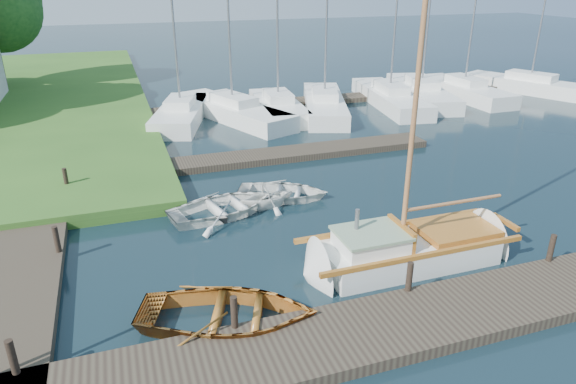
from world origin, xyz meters
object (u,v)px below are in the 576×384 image
object	(u,v)px
tender_c	(283,190)
marina_boat_2	(278,106)
mooring_post_2	(409,277)
mooring_post_4	(57,239)
tender_b	(267,194)
mooring_post_3	(551,248)
marina_boat_1	(233,109)
mooring_post_5	(66,179)
dinghy	(228,310)
marina_boat_5	(421,91)
sailboat	(412,251)
marina_boat_3	(324,103)
marina_boat_7	(530,84)
marina_boat_4	(390,96)
tender_a	(223,204)
marina_boat_6	(464,89)
mooring_post_1	(234,312)
marina_boat_0	(181,112)
mooring_post_0	(12,357)

from	to	relation	value
tender_c	marina_boat_2	distance (m)	12.14
mooring_post_2	tender_c	bearing A→B (deg)	97.54
mooring_post_4	tender_b	world-z (taller)	mooring_post_4
tender_b	mooring_post_3	bearing A→B (deg)	-142.75
mooring_post_2	tender_b	xyz separation A→B (m)	(-1.75, 6.59, -0.17)
mooring_post_3	tender_c	world-z (taller)	mooring_post_3
mooring_post_4	tender_b	size ratio (longest dim) A/B	0.40
marina_boat_1	mooring_post_5	bearing A→B (deg)	114.98
dinghy	marina_boat_5	distance (m)	25.94
mooring_post_5	sailboat	xyz separation A→B (m)	(9.62, -8.35, -0.36)
marina_boat_3	marina_boat_7	xyz separation A→B (m)	(15.73, 0.42, -0.01)
marina_boat_7	dinghy	bearing A→B (deg)	100.77
tender_b	marina_boat_4	size ratio (longest dim) A/B	0.17
tender_a	marina_boat_5	bearing A→B (deg)	-63.92
mooring_post_2	tender_b	distance (m)	6.82
mooring_post_2	tender_c	size ratio (longest dim) A/B	0.24
marina_boat_2	marina_boat_5	world-z (taller)	marina_boat_2
tender_b	marina_boat_6	bearing A→B (deg)	-60.62
mooring_post_4	marina_boat_1	xyz separation A→B (m)	(8.42, 13.88, -0.15)
marina_boat_7	mooring_post_1	bearing A→B (deg)	101.54
marina_boat_3	marina_boat_1	bearing A→B (deg)	106.49
tender_c	marina_boat_3	xyz separation A→B (m)	(6.45, 11.46, 0.23)
tender_a	marina_boat_0	size ratio (longest dim) A/B	0.32
mooring_post_0	sailboat	xyz separation A→B (m)	(10.12, 1.65, -0.36)
mooring_post_4	marina_boat_5	xyz separation A→B (m)	(21.38, 14.71, -0.14)
tender_b	marina_boat_6	size ratio (longest dim) A/B	0.21
marina_boat_5	marina_boat_7	size ratio (longest dim) A/B	0.89
tender_c	marina_boat_0	size ratio (longest dim) A/B	0.28
mooring_post_3	marina_boat_3	world-z (taller)	marina_boat_3
tender_b	marina_boat_5	size ratio (longest dim) A/B	0.19
mooring_post_1	mooring_post_4	bearing A→B (deg)	128.66
mooring_post_4	marina_boat_2	bearing A→B (deg)	51.07
tender_b	mooring_post_5	bearing A→B (deg)	56.97
marina_boat_2	marina_boat_3	size ratio (longest dim) A/B	0.97
mooring_post_1	mooring_post_3	distance (m)	9.00
mooring_post_2	marina_boat_4	size ratio (longest dim) A/B	0.07
mooring_post_0	marina_boat_7	xyz separation A→B (m)	(30.23, 19.05, -0.13)
mooring_post_1	tender_b	bearing A→B (deg)	67.32
tender_c	sailboat	bearing A→B (deg)	-132.88
tender_a	tender_b	xyz separation A→B (m)	(1.59, 0.08, 0.13)
sailboat	marina_boat_7	bearing A→B (deg)	40.75
tender_b	marina_boat_4	world-z (taller)	marina_boat_4
marina_boat_7	marina_boat_4	bearing A→B (deg)	65.64
mooring_post_4	mooring_post_2	bearing A→B (deg)	-30.47
mooring_post_2	mooring_post_4	bearing A→B (deg)	149.53
marina_boat_4	marina_boat_5	size ratio (longest dim) A/B	1.14
tender_c	marina_boat_1	world-z (taller)	marina_boat_1
mooring_post_1	marina_boat_0	size ratio (longest dim) A/B	0.07
tender_c	marina_boat_4	size ratio (longest dim) A/B	0.28
mooring_post_2	mooring_post_1	bearing A→B (deg)	180.00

